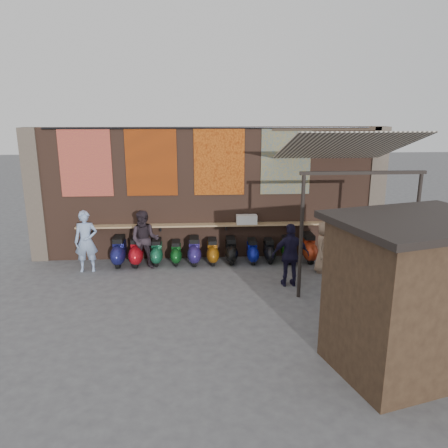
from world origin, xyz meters
name	(u,v)px	position (x,y,z in m)	size (l,w,h in m)	color
ground	(213,289)	(0.00, 0.00, 0.00)	(70.00, 70.00, 0.00)	#474749
brick_wall	(209,193)	(0.00, 2.70, 2.00)	(10.00, 0.40, 4.00)	brown
pier_left	(36,196)	(-5.20, 2.70, 2.00)	(0.50, 0.50, 4.00)	#4C4238
pier_right	(375,191)	(5.20, 2.70, 2.00)	(0.50, 0.50, 4.00)	#4C4238
eating_counter	(210,225)	(0.00, 2.33, 1.10)	(8.00, 0.32, 0.05)	#9E7A51
shelf_box	(247,219)	(1.12, 2.30, 1.26)	(0.63, 0.27, 0.27)	white
tapestry_redgold	(86,163)	(-3.60, 2.48, 3.00)	(1.50, 0.02, 2.00)	maroon
tapestry_sun	(151,162)	(-1.70, 2.48, 3.00)	(1.50, 0.02, 2.00)	#E54F0D
tapestry_orange	(219,162)	(0.30, 2.48, 3.00)	(1.50, 0.02, 2.00)	#BA5817
tapestry_multi	(286,161)	(2.30, 2.48, 3.00)	(1.50, 0.02, 2.00)	navy
hang_rail	(209,128)	(0.00, 2.47, 3.98)	(0.06, 0.06, 9.50)	black
scooter_stool_0	(119,251)	(-2.71, 1.98, 0.43)	(0.40, 0.90, 0.85)	#151750
scooter_stool_1	(137,252)	(-2.19, 1.97, 0.41)	(0.39, 0.86, 0.82)	#AA0D15
scooter_stool_2	(157,252)	(-1.60, 2.03, 0.37)	(0.35, 0.78, 0.74)	#165A3A
scooter_stool_3	(176,253)	(-1.02, 2.00, 0.34)	(0.32, 0.71, 0.68)	#0E4617
scooter_stool_4	(194,251)	(-0.48, 1.97, 0.40)	(0.38, 0.84, 0.80)	navy
scooter_stool_5	(213,251)	(0.07, 1.97, 0.37)	(0.35, 0.77, 0.73)	brown
scooter_stool_6	(231,250)	(0.62, 2.02, 0.38)	(0.36, 0.79, 0.75)	black
scooter_stool_7	(252,251)	(1.27, 1.96, 0.35)	(0.33, 0.74, 0.70)	navy
scooter_stool_8	(269,251)	(1.78, 2.02, 0.34)	(0.32, 0.72, 0.68)	black
scooter_stool_9	(288,250)	(2.34, 1.95, 0.38)	(0.36, 0.80, 0.76)	#0F4F0B
scooter_stool_10	(308,248)	(2.99, 1.97, 0.42)	(0.40, 0.89, 0.85)	#9B2D14
diner_left	(86,241)	(-3.53, 1.55, 0.88)	(0.65, 0.42, 1.77)	#879EC4
diner_right	(145,240)	(-1.90, 1.66, 0.86)	(0.84, 0.65, 1.72)	#281F26
shopper_navy	(291,255)	(2.03, 0.13, 0.84)	(0.98, 0.41, 1.68)	black
shopper_grey	(366,262)	(3.72, -0.64, 0.89)	(1.15, 0.66, 1.78)	slate
shopper_tan	(324,247)	(3.17, 1.04, 0.75)	(0.73, 0.48, 1.50)	#997B61
market_stall	(411,299)	(3.30, -3.73, 1.33)	(2.46, 1.84, 2.66)	black
stall_roof	(421,222)	(3.30, -3.73, 2.72)	(2.75, 2.12, 0.12)	black
stall_sign	(379,250)	(3.05, -2.82, 1.93)	(1.20, 0.04, 0.50)	gold
stall_shelf	(374,297)	(3.05, -2.82, 0.97)	(2.04, 0.10, 0.06)	#473321
awning_canvas	(344,147)	(3.50, 0.90, 3.55)	(3.20, 3.40, 0.03)	beige
awning_ledger	(327,129)	(3.50, 2.49, 3.95)	(3.30, 0.08, 0.12)	#33261C
awning_header	(363,173)	(3.50, -0.60, 3.08)	(3.00, 0.08, 0.08)	black
awning_post_left	(301,237)	(2.10, -0.60, 1.55)	(0.09, 0.09, 3.10)	black
awning_post_right	(415,235)	(4.90, -0.60, 1.55)	(0.09, 0.09, 3.10)	black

